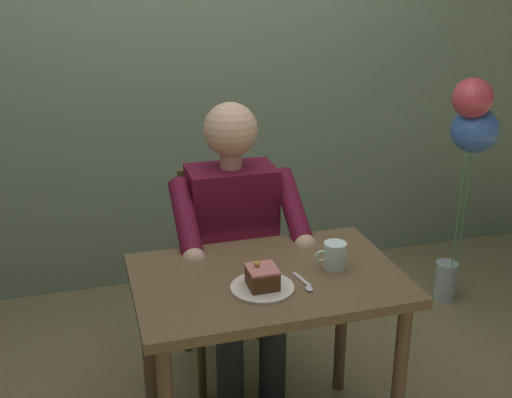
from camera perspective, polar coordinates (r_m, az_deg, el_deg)
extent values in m
cube|color=gray|center=(3.46, -6.64, 16.22)|extent=(6.40, 0.12, 3.00)
cube|color=brown|center=(2.23, 1.07, -7.31)|extent=(0.93, 0.62, 0.04)
cylinder|color=brown|center=(2.37, 12.73, -16.31)|extent=(0.05, 0.05, 0.72)
cylinder|color=brown|center=(2.74, 7.76, -10.42)|extent=(0.05, 0.05, 0.72)
cylinder|color=brown|center=(2.56, -9.69, -13.03)|extent=(0.05, 0.05, 0.72)
cube|color=brown|center=(2.81, -2.22, -7.34)|extent=(0.42, 0.42, 0.04)
cube|color=brown|center=(2.88, -3.20, -1.30)|extent=(0.38, 0.04, 0.45)
cylinder|color=brown|center=(2.82, 2.39, -12.50)|extent=(0.04, 0.04, 0.44)
cylinder|color=brown|center=(2.75, -4.96, -13.62)|extent=(0.04, 0.04, 0.44)
cylinder|color=brown|center=(3.12, 0.28, -9.00)|extent=(0.04, 0.04, 0.44)
cylinder|color=brown|center=(3.05, -6.33, -9.89)|extent=(0.04, 0.04, 0.44)
cube|color=maroon|center=(2.68, -2.19, -2.34)|extent=(0.36, 0.22, 0.51)
sphere|color=#D8A889|center=(2.54, -2.32, 6.28)|extent=(0.22, 0.22, 0.22)
cylinder|color=#D8A889|center=(2.58, -2.28, 3.49)|extent=(0.09, 0.09, 0.06)
cylinder|color=maroon|center=(2.57, 3.30, -0.69)|extent=(0.08, 0.33, 0.26)
sphere|color=#D8A889|center=(2.47, 4.48, -4.20)|extent=(0.09, 0.09, 0.09)
cylinder|color=maroon|center=(2.47, -6.40, -1.74)|extent=(0.08, 0.33, 0.26)
sphere|color=#D8A889|center=(2.37, -5.61, -5.46)|extent=(0.09, 0.09, 0.09)
cylinder|color=#282C31|center=(2.72, 0.37, -8.44)|extent=(0.13, 0.38, 0.14)
cylinder|color=#282C31|center=(2.68, -3.37, -8.95)|extent=(0.13, 0.38, 0.14)
cylinder|color=#282C31|center=(2.70, 1.48, -14.56)|extent=(0.11, 0.11, 0.42)
cylinder|color=#282C31|center=(2.66, -2.35, -15.18)|extent=(0.11, 0.11, 0.42)
cylinder|color=silver|center=(2.13, 0.57, -8.00)|extent=(0.22, 0.22, 0.01)
cube|color=#543018|center=(2.11, 0.57, -7.16)|extent=(0.10, 0.10, 0.06)
cube|color=#CB6F6A|center=(2.10, 0.58, -6.33)|extent=(0.10, 0.10, 0.01)
sphere|color=gold|center=(2.10, 0.08, -5.86)|extent=(0.02, 0.02, 0.02)
cylinder|color=white|center=(2.26, 7.12, -5.09)|extent=(0.08, 0.08, 0.10)
torus|color=white|center=(2.24, 5.88, -5.16)|extent=(0.05, 0.01, 0.05)
cylinder|color=black|center=(2.25, 7.17, -4.11)|extent=(0.07, 0.07, 0.01)
cube|color=silver|center=(2.19, 4.15, -7.26)|extent=(0.03, 0.11, 0.01)
ellipsoid|color=silver|center=(2.13, 4.81, -8.07)|extent=(0.03, 0.04, 0.01)
cylinder|color=#B2C1C6|center=(3.66, 16.72, -7.09)|extent=(0.12, 0.12, 0.22)
sphere|color=#4473DB|center=(3.39, 19.13, 5.93)|extent=(0.24, 0.24, 0.24)
cylinder|color=#4C9956|center=(3.52, 18.30, -0.88)|extent=(0.01, 0.01, 0.63)
sphere|color=#DE4453|center=(3.28, 18.96, 8.63)|extent=(0.20, 0.20, 0.20)
cylinder|color=#4C9956|center=(3.42, 17.97, 0.28)|extent=(0.01, 0.01, 0.82)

